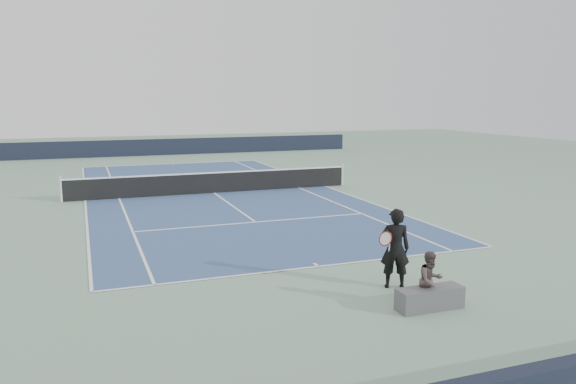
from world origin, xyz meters
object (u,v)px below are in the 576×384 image
object	(u,v)px
tennis_ball	(396,297)
spectator_bench	(430,289)
tennis_net	(214,182)
tennis_player	(395,248)

from	to	relation	value
tennis_ball	spectator_bench	xyz separation A→B (m)	(0.32, -0.77, 0.39)
tennis_net	tennis_ball	size ratio (longest dim) A/B	181.17
tennis_net	spectator_bench	xyz separation A→B (m)	(0.99, -15.32, -0.08)
tennis_player	spectator_bench	size ratio (longest dim) A/B	1.27
tennis_ball	tennis_player	bearing A→B (deg)	63.36
tennis_net	spectator_bench	distance (m)	15.35
tennis_net	tennis_ball	bearing A→B (deg)	-87.36
tennis_net	spectator_bench	size ratio (longest dim) A/B	8.89
tennis_net	spectator_bench	bearing A→B (deg)	-86.31
tennis_net	tennis_player	xyz separation A→B (m)	(0.99, -13.91, 0.42)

